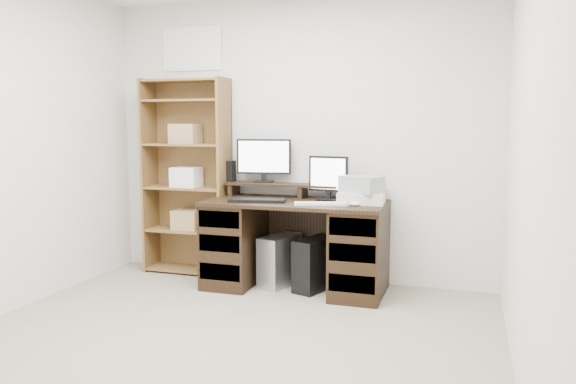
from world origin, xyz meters
The scene contains 14 objects.
room centered at (0.00, 0.00, 1.25)m, with size 3.54×4.04×2.54m.
desk centered at (0.10, 1.64, 0.39)m, with size 1.50×0.70×0.75m.
riser_shelf centered at (0.10, 1.85, 0.84)m, with size 1.40×0.22×0.12m.
monitor_wide centered at (-0.27, 1.89, 1.09)m, with size 0.49×0.15×0.39m.
monitor_small centered at (0.35, 1.76, 0.95)m, with size 0.34×0.14×0.37m.
speaker centered at (-0.59, 1.87, 0.96)m, with size 0.08×0.08×0.19m, color black.
keyboard_black centered at (-0.19, 1.49, 0.76)m, with size 0.47×0.16×0.03m, color black.
keyboard_white centered at (0.35, 1.48, 0.76)m, with size 0.42×0.13×0.02m, color silver.
mouse centered at (0.63, 1.51, 0.77)m, with size 0.08×0.05×0.03m, color white.
printer centered at (0.65, 1.66, 0.80)m, with size 0.37×0.27×0.09m, color beige.
basket centered at (0.65, 1.66, 0.91)m, with size 0.31×0.22×0.13m, color #92969C.
tower_silver centered at (-0.06, 1.69, 0.22)m, with size 0.19×0.44×0.44m, color #AFB0B6.
tower_black centered at (0.27, 1.66, 0.22)m, with size 0.32×0.48×0.44m.
bookshelf centered at (-1.02, 1.86, 0.92)m, with size 0.80×0.30×1.80m.
Camera 1 is at (1.46, -2.80, 1.40)m, focal length 35.00 mm.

